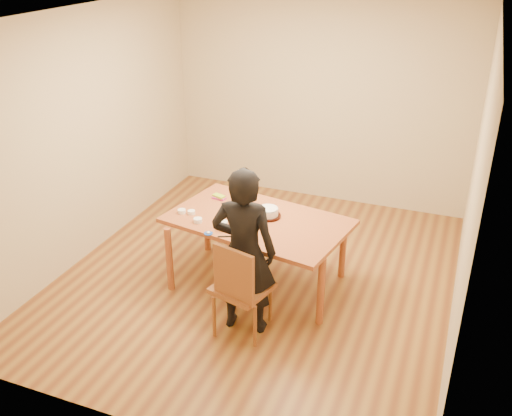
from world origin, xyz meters
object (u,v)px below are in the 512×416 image
(dining_chair, at_px, (242,288))
(person, at_px, (244,252))
(dining_table, at_px, (258,221))
(cake, at_px, (268,212))
(cake_plate, at_px, (268,216))

(dining_chair, distance_m, person, 0.36)
(dining_table, relative_size, person, 1.10)
(cake, bearing_deg, dining_table, -129.35)
(dining_table, bearing_deg, person, -67.98)
(dining_table, height_order, cake, cake)
(dining_chair, xyz_separation_m, cake, (-0.08, 0.87, 0.36))
(dining_chair, bearing_deg, cake, 109.71)
(dining_chair, xyz_separation_m, cake_plate, (-0.08, 0.87, 0.31))
(dining_chair, bearing_deg, cake_plate, 109.71)
(cake_plate, distance_m, cake, 0.04)
(dining_table, bearing_deg, cake_plate, 61.06)
(dining_chair, distance_m, cake, 0.94)
(person, bearing_deg, cake, -91.95)
(dining_chair, relative_size, person, 0.29)
(dining_table, relative_size, cake, 8.44)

